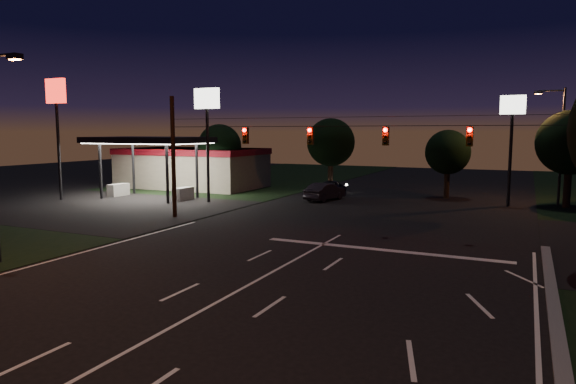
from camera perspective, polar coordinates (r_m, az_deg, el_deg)
The scene contains 16 objects.
ground at distance 16.50m, azimuth -11.00°, elevation -13.58°, with size 140.00×140.00×0.00m, color black.
cross_street_left at distance 41.17m, azimuth -20.47°, elevation -1.65°, with size 20.00×16.00×0.02m, color black.
stop_bar at distance 25.39m, azimuth 10.34°, elevation -6.33°, with size 12.00×0.50×0.01m, color silver.
utility_pole_left at distance 35.16m, azimuth -12.45°, elevation -2.76°, with size 0.28×0.28×8.00m, color black.
signal_span at distance 28.93m, azimuth 6.55°, elevation 6.31°, with size 24.00×0.40×1.56m.
gas_station at distance 53.03m, azimuth -10.87°, elevation 3.02°, with size 14.20×16.10×5.25m.
pole_sign_left_near at distance 41.56m, azimuth -8.98°, elevation 8.41°, with size 2.20×0.30×9.10m.
pole_sign_left_far at distance 46.59m, azimuth -24.33°, elevation 8.50°, with size 2.00×0.30×10.00m.
pole_sign_right at distance 42.48m, azimuth 23.62°, elevation 6.90°, with size 1.80×0.30×8.40m.
street_light_right_far at distance 44.51m, azimuth 27.82°, elevation 5.37°, with size 2.20×0.35×9.00m.
tree_far_a at distance 50.53m, azimuth -7.52°, elevation 5.04°, with size 4.20×4.20×6.42m.
tree_far_b at distance 49.66m, azimuth 4.84°, elevation 5.45°, with size 4.60×4.60×6.98m.
tree_far_c at distance 46.01m, azimuth 17.37°, elevation 4.19°, with size 3.80×3.80×5.86m.
tree_far_d at distance 43.69m, azimuth 28.87°, elevation 4.75°, with size 4.80×4.80×7.30m.
car_oncoming_a at distance 47.25m, azimuth 4.96°, elevation 0.58°, with size 1.55×3.86×1.32m, color black.
car_oncoming_b at distance 42.79m, azimuth 4.13°, elevation 0.04°, with size 1.53×4.40×1.45m, color black.
Camera 1 is at (9.21, -12.46, 5.69)m, focal length 32.00 mm.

